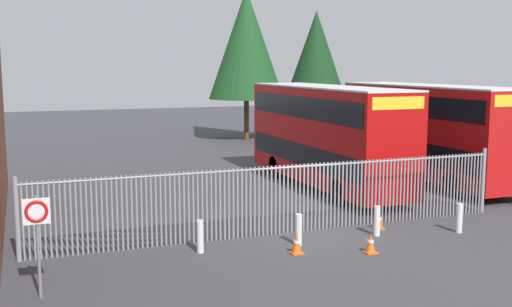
{
  "coord_description": "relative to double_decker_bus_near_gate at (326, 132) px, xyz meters",
  "views": [
    {
      "loc": [
        -8.26,
        -17.41,
        5.31
      ],
      "look_at": [
        0.0,
        4.0,
        2.0
      ],
      "focal_mm": 43.09,
      "sensor_mm": 36.0,
      "label": 1
    }
  ],
  "objects": [
    {
      "name": "bollard_near_left",
      "position": [
        -7.72,
        -7.17,
        -1.95
      ],
      "size": [
        0.2,
        0.2,
        0.95
      ],
      "primitive_type": "cylinder",
      "color": "silver",
      "rests_on": "ground"
    },
    {
      "name": "ground_plane",
      "position": [
        -4.07,
        1.85,
        -2.42
      ],
      "size": [
        100.0,
        100.0,
        0.0
      ],
      "primitive_type": "plane",
      "color": "#3D3D42"
    },
    {
      "name": "speed_limit_sign_post",
      "position": [
        -12.1,
        -9.19,
        -0.65
      ],
      "size": [
        0.6,
        0.14,
        2.4
      ],
      "color": "slate",
      "rests_on": "ground"
    },
    {
      "name": "traffic_cone_mid_forecourt",
      "position": [
        -5.19,
        -8.24,
        -2.13
      ],
      "size": [
        0.34,
        0.34,
        0.59
      ],
      "color": "orange",
      "rests_on": "ground"
    },
    {
      "name": "traffic_cone_by_gate",
      "position": [
        -1.56,
        -6.8,
        -2.13
      ],
      "size": [
        0.34,
        0.34,
        0.59
      ],
      "color": "orange",
      "rests_on": "ground"
    },
    {
      "name": "bollard_near_right",
      "position": [
        -2.06,
        -7.46,
        -1.95
      ],
      "size": [
        0.2,
        0.2,
        0.95
      ],
      "primitive_type": "cylinder",
      "color": "silver",
      "rests_on": "ground"
    },
    {
      "name": "double_decker_bus_behind_fence_left",
      "position": [
        5.02,
        -0.28,
        0.0
      ],
      "size": [
        2.54,
        10.81,
        4.42
      ],
      "color": "red",
      "rests_on": "ground"
    },
    {
      "name": "bollard_far_right",
      "position": [
        0.59,
        -8.09,
        -1.95
      ],
      "size": [
        0.2,
        0.2,
        0.95
      ],
      "primitive_type": "cylinder",
      "color": "silver",
      "rests_on": "ground"
    },
    {
      "name": "tree_tall_back",
      "position": [
        8.82,
        18.64,
        3.62
      ],
      "size": [
        4.62,
        4.62,
        9.36
      ],
      "color": "#4C3823",
      "rests_on": "ground"
    },
    {
      "name": "palisade_fence",
      "position": [
        -4.68,
        -6.15,
        -1.24
      ],
      "size": [
        15.88,
        0.14,
        2.35
      ],
      "color": "gray",
      "rests_on": "ground"
    },
    {
      "name": "bollard_center_front",
      "position": [
        -4.79,
        -7.53,
        -1.95
      ],
      "size": [
        0.2,
        0.2,
        0.95
      ],
      "primitive_type": "cylinder",
      "color": "silver",
      "rests_on": "ground"
    },
    {
      "name": "tree_short_side",
      "position": [
        2.78,
        17.52,
        4.32
      ],
      "size": [
        5.34,
        5.34,
        10.57
      ],
      "color": "#4C3823",
      "rests_on": "ground"
    },
    {
      "name": "double_decker_bus_near_gate",
      "position": [
        0.0,
        0.0,
        0.0
      ],
      "size": [
        2.54,
        10.81,
        4.42
      ],
      "color": "#B70C0C",
      "rests_on": "ground"
    },
    {
      "name": "traffic_cone_near_kerb",
      "position": [
        -3.2,
        -8.95,
        -2.13
      ],
      "size": [
        0.34,
        0.34,
        0.59
      ],
      "color": "orange",
      "rests_on": "ground"
    }
  ]
}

